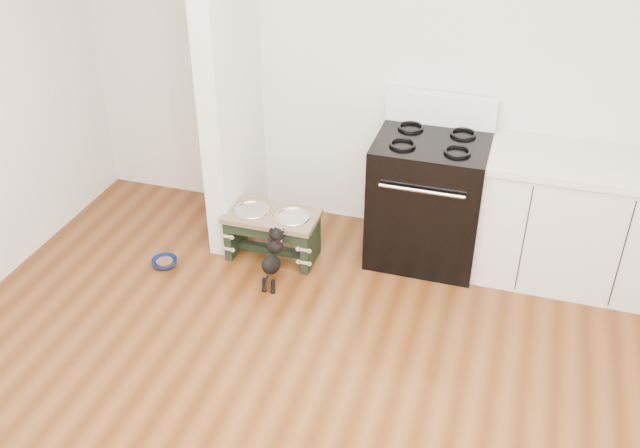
# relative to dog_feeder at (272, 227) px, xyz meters

# --- Properties ---
(room_shell) EXTENTS (5.00, 5.00, 5.00)m
(room_shell) POSITION_rel_dog_feeder_xyz_m (0.79, -1.79, 1.36)
(room_shell) COLOR silver
(room_shell) RESTS_ON ground
(partition_wall) EXTENTS (0.15, 0.80, 2.70)m
(partition_wall) POSITION_rel_dog_feeder_xyz_m (-0.38, 0.31, 1.09)
(partition_wall) COLOR silver
(partition_wall) RESTS_ON ground
(oven_range) EXTENTS (0.76, 0.69, 1.14)m
(oven_range) POSITION_rel_dog_feeder_xyz_m (1.04, 0.36, 0.22)
(oven_range) COLOR black
(oven_range) RESTS_ON ground
(cabinet_run) EXTENTS (1.24, 0.64, 0.91)m
(cabinet_run) POSITION_rel_dog_feeder_xyz_m (2.02, 0.38, 0.20)
(cabinet_run) COLOR silver
(cabinet_run) RESTS_ON ground
(dog_feeder) EXTENTS (0.66, 0.35, 0.38)m
(dog_feeder) POSITION_rel_dog_feeder_xyz_m (0.00, 0.00, 0.00)
(dog_feeder) COLOR black
(dog_feeder) RESTS_ON ground
(puppy) EXTENTS (0.12, 0.34, 0.40)m
(puppy) POSITION_rel_dog_feeder_xyz_m (0.12, -0.30, -0.04)
(puppy) COLOR black
(puppy) RESTS_ON ground
(floor_bowl) EXTENTS (0.24, 0.24, 0.06)m
(floor_bowl) POSITION_rel_dog_feeder_xyz_m (-0.70, -0.34, -0.23)
(floor_bowl) COLOR navy
(floor_bowl) RESTS_ON ground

